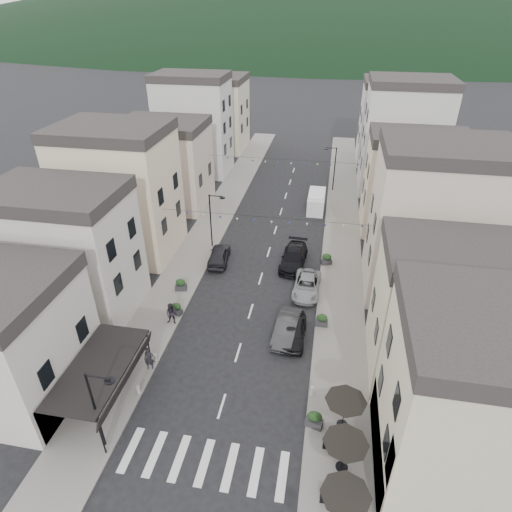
{
  "coord_description": "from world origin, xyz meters",
  "views": [
    {
      "loc": [
        5.54,
        -12.01,
        22.86
      ],
      "look_at": [
        -0.14,
        19.3,
        3.5
      ],
      "focal_mm": 30.0,
      "sensor_mm": 36.0,
      "label": 1
    }
  ],
  "objects": [
    {
      "name": "streetlamp_left_near",
      "position": [
        -5.82,
        2.0,
        3.7
      ],
      "size": [
        1.7,
        0.56,
        6.0
      ],
      "color": "black",
      "rests_on": "ground"
    },
    {
      "name": "pedestrian_a",
      "position": [
        -5.8,
        8.24,
        1.04
      ],
      "size": [
        0.77,
        0.62,
        1.84
      ],
      "primitive_type": "imported",
      "rotation": [
        0.0,
        0.0,
        0.29
      ],
      "color": "black",
      "rests_on": "sidewalk_left"
    },
    {
      "name": "delivery_van",
      "position": [
        4.2,
        37.35,
        1.18
      ],
      "size": [
        2.02,
        5.04,
        2.41
      ],
      "rotation": [
        0.0,
        0.0,
        -0.01
      ],
      "color": "white",
      "rests_on": "ground"
    },
    {
      "name": "buildings_row_right",
      "position": [
        14.5,
        36.59,
        6.32
      ],
      "size": [
        10.2,
        54.16,
        14.5
      ],
      "color": "#C2B89A",
      "rests_on": "ground"
    },
    {
      "name": "parked_car_b",
      "position": [
        3.34,
        13.5,
        0.77
      ],
      "size": [
        2.06,
        4.8,
        1.54
      ],
      "primitive_type": "imported",
      "rotation": [
        0.0,
        0.0,
        -0.09
      ],
      "color": "#2D2D2F",
      "rests_on": "ground"
    },
    {
      "name": "parked_car_d",
      "position": [
        2.8,
        24.02,
        0.83
      ],
      "size": [
        2.62,
        5.81,
        1.65
      ],
      "primitive_type": "imported",
      "rotation": [
        0.0,
        0.0,
        -0.06
      ],
      "color": "black",
      "rests_on": "ground"
    },
    {
      "name": "streetlamp_right_far",
      "position": [
        5.82,
        44.0,
        3.7
      ],
      "size": [
        1.7,
        0.56,
        6.0
      ],
      "color": "black",
      "rests_on": "ground"
    },
    {
      "name": "bunting_near",
      "position": [
        0.0,
        22.0,
        5.65
      ],
      "size": [
        19.0,
        0.28,
        0.62
      ],
      "color": "black",
      "rests_on": "ground"
    },
    {
      "name": "parked_car_c",
      "position": [
        4.42,
        19.66,
        0.7
      ],
      "size": [
        2.43,
        5.07,
        1.39
      ],
      "primitive_type": "imported",
      "rotation": [
        0.0,
        0.0,
        -0.02
      ],
      "color": "gray",
      "rests_on": "ground"
    },
    {
      "name": "planter_rb",
      "position": [
        6.0,
        15.13,
        0.65
      ],
      "size": [
        0.98,
        0.55,
        1.09
      ],
      "rotation": [
        0.0,
        0.0,
        -0.01
      ],
      "color": "#2C2C2E",
      "rests_on": "sidewalk_right"
    },
    {
      "name": "buildings_row_left",
      "position": [
        -14.5,
        37.75,
        6.12
      ],
      "size": [
        10.2,
        54.16,
        14.0
      ],
      "color": "#BAB3AA",
      "rests_on": "ground"
    },
    {
      "name": "parked_car_a",
      "position": [
        3.92,
        13.26,
        0.76
      ],
      "size": [
        1.81,
        4.49,
        1.53
      ],
      "primitive_type": "imported",
      "rotation": [
        0.0,
        0.0,
        0.0
      ],
      "color": "black",
      "rests_on": "ground"
    },
    {
      "name": "ground",
      "position": [
        0.0,
        0.0,
        0.0
      ],
      "size": [
        700.0,
        700.0,
        0.0
      ],
      "primitive_type": "plane",
      "color": "black",
      "rests_on": "ground"
    },
    {
      "name": "planter_rc",
      "position": [
        6.0,
        24.54,
        0.68
      ],
      "size": [
        1.17,
        0.91,
        1.15
      ],
      "rotation": [
        0.0,
        0.0,
        0.38
      ],
      "color": "#2E2E31",
      "rests_on": "sidewalk_right"
    },
    {
      "name": "pedestrian_b",
      "position": [
        -5.93,
        13.21,
        1.09
      ],
      "size": [
        0.94,
        0.74,
        1.93
      ],
      "primitive_type": "imported",
      "rotation": [
        0.0,
        0.0,
        0.01
      ],
      "color": "#251F29",
      "rests_on": "sidewalk_left"
    },
    {
      "name": "sidewalk_right",
      "position": [
        7.5,
        32.0,
        0.06
      ],
      "size": [
        4.0,
        76.0,
        0.12
      ],
      "primitive_type": "cube",
      "color": "slate",
      "rests_on": "ground"
    },
    {
      "name": "streetlamp_left_far",
      "position": [
        -5.82,
        26.0,
        3.7
      ],
      "size": [
        1.7,
        0.56,
        6.0
      ],
      "color": "black",
      "rests_on": "ground"
    },
    {
      "name": "hill_backdrop",
      "position": [
        0.0,
        300.0,
        0.0
      ],
      "size": [
        640.0,
        360.0,
        70.0
      ],
      "primitive_type": "ellipsoid",
      "color": "black",
      "rests_on": "ground"
    },
    {
      "name": "bistro_building",
      "position": [
        14.5,
        4.0,
        5.0
      ],
      "size": [
        10.0,
        8.0,
        10.0
      ],
      "primitive_type": "cube",
      "color": "#C2B89A",
      "rests_on": "ground"
    },
    {
      "name": "parked_car_e",
      "position": [
        -4.6,
        23.17,
        0.79
      ],
      "size": [
        2.31,
        4.82,
        1.59
      ],
      "primitive_type": "imported",
      "rotation": [
        0.0,
        0.0,
        3.24
      ],
      "color": "black",
      "rests_on": "ground"
    },
    {
      "name": "planter_ra",
      "position": [
        6.0,
        5.52,
        0.69
      ],
      "size": [
        1.16,
        0.83,
        1.17
      ],
      "rotation": [
        0.0,
        0.0,
        -0.26
      ],
      "color": "#2D2C2F",
      "rests_on": "sidewalk_right"
    },
    {
      "name": "sidewalk_left",
      "position": [
        -7.5,
        32.0,
        0.06
      ],
      "size": [
        4.0,
        76.0,
        0.12
      ],
      "primitive_type": "cube",
      "color": "slate",
      "rests_on": "ground"
    },
    {
      "name": "boutique_awning",
      "position": [
        -7.25,
        5.0,
        3.11
      ],
      "size": [
        3.77,
        7.5,
        3.28
      ],
      "color": "black",
      "rests_on": "ground"
    },
    {
      "name": "bollards",
      "position": [
        0.0,
        5.5,
        0.42
      ],
      "size": [
        11.66,
        10.26,
        0.6
      ],
      "color": "gray",
      "rests_on": "ground"
    },
    {
      "name": "planter_lb",
      "position": [
        -6.76,
        17.78,
        0.67
      ],
      "size": [
        1.11,
        0.78,
        1.13
      ],
      "rotation": [
        0.0,
        0.0,
        0.24
      ],
      "color": "#2A2A2D",
      "rests_on": "sidewalk_left"
    },
    {
      "name": "planter_la",
      "position": [
        -6.0,
        14.45,
        0.64
      ],
      "size": [
        1.08,
        0.82,
        1.07
      ],
      "rotation": [
        0.0,
        0.0,
        -0.35
      ],
      "color": "#29292B",
      "rests_on": "sidewalk_left"
    },
    {
      "name": "cafe_terrace",
      "position": [
        7.7,
        2.8,
        2.36
      ],
      "size": [
        2.5,
        8.1,
        2.53
      ],
      "color": "black",
      "rests_on": "ground"
    },
    {
      "name": "bunting_far",
      "position": [
        0.0,
        38.0,
        5.65
      ],
      "size": [
        19.0,
        0.28,
        0.62
      ],
      "color": "black",
      "rests_on": "ground"
    }
  ]
}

